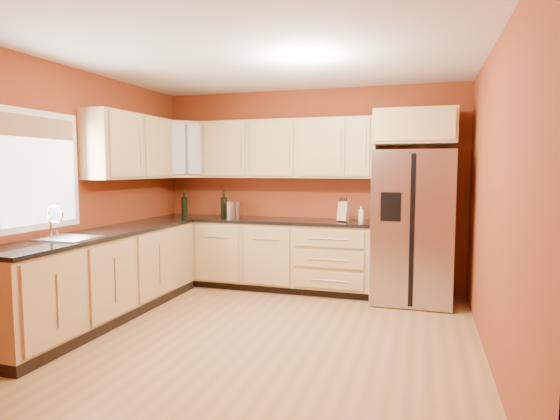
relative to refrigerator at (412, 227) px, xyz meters
name	(u,v)px	position (x,y,z in m)	size (l,w,h in m)	color
floor	(257,335)	(-1.35, -1.62, -0.89)	(4.00, 4.00, 0.00)	olive
ceiling	(256,53)	(-1.35, -1.62, 1.71)	(4.00, 4.00, 0.00)	silver
wall_back	(308,189)	(-1.35, 0.38, 0.41)	(4.00, 0.04, 2.60)	maroon
wall_front	(124,221)	(-1.35, -3.62, 0.41)	(4.00, 0.04, 2.60)	maroon
wall_left	(76,194)	(-3.35, -1.62, 0.41)	(0.04, 4.00, 2.60)	maroon
wall_right	(494,202)	(0.65, -1.62, 0.41)	(0.04, 4.00, 2.60)	maroon
base_cabinets_back	(262,255)	(-1.90, 0.07, -0.45)	(2.90, 0.60, 0.88)	tan
base_cabinets_left	(104,277)	(-3.05, -1.62, -0.45)	(0.60, 2.80, 0.88)	tan
countertop_back	(261,220)	(-1.90, 0.06, 0.01)	(2.90, 0.62, 0.04)	black
countertop_left	(103,234)	(-3.04, -1.62, 0.01)	(0.62, 2.80, 0.04)	black
upper_cabinets_back	(287,149)	(-1.60, 0.21, 0.94)	(2.30, 0.33, 0.75)	tan
upper_cabinets_left	(130,147)	(-3.19, -0.90, 0.94)	(0.33, 1.35, 0.75)	tan
corner_upper_cabinet	(183,150)	(-3.02, 0.04, 0.94)	(0.62, 0.33, 0.75)	tan
over_fridge_cabinet	(415,127)	(0.00, 0.07, 1.16)	(0.92, 0.60, 0.40)	tan
refrigerator	(412,227)	(0.00, 0.00, 0.00)	(0.90, 0.75, 1.78)	#AEAEB3
window	(39,170)	(-3.33, -2.12, 0.66)	(0.03, 0.90, 1.00)	white
sink_faucet	(67,222)	(-3.04, -2.12, 0.18)	(0.50, 0.42, 0.30)	silver
canister_left	(231,210)	(-2.30, -0.01, 0.14)	(0.13, 0.13, 0.22)	#AEAEB3
canister_right	(235,210)	(-2.28, 0.10, 0.14)	(0.13, 0.13, 0.21)	#AEAEB3
wine_bottle_a	(185,203)	(-3.01, 0.06, 0.21)	(0.08, 0.08, 0.36)	black
wine_bottle_b	(224,204)	(-2.43, 0.07, 0.21)	(0.08, 0.08, 0.37)	black
knife_block	(344,212)	(-0.82, 0.05, 0.15)	(0.12, 0.11, 0.24)	tan
soap_dispenser	(361,214)	(-0.62, 0.12, 0.12)	(0.06, 0.06, 0.19)	silver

